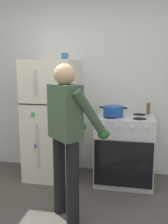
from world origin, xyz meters
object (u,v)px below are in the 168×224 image
Objects in this scene: red_pot at (113,111)px; pepper_mill at (148,109)px; refrigerator at (52,120)px; person_cook at (68,129)px; stove_range at (124,150)px; coffee_mug at (65,56)px.

pepper_mill is at bearing 28.52° from red_pot.
refrigerator is 1.09m from person_cook.
stove_range is at bearing -0.56° from refrigerator.
coffee_mug reaches higher than pepper_mill.
stove_range is 1.20m from person_cook.
coffee_mug reaches higher than red_pot.
stove_range is at bearing -144.96° from pepper_mill.
pepper_mill is (0.30, 0.21, 0.54)m from stove_range.
stove_range is at bearing 13.92° from red_pot.
refrigerator is at bearing 116.98° from person_cook.
coffee_mug is (-0.84, 0.06, 1.25)m from stove_range.
person_cook is at bearing -125.48° from pepper_mill.
coffee_mug is at bearing 171.65° from red_pot.
red_pot is 2.45× the size of pepper_mill.
refrigerator reaches higher than person_cook.
refrigerator reaches higher than pepper_mill.
person_cook is at bearing -63.02° from refrigerator.
refrigerator is 11.14× the size of pepper_mill.
red_pot is at bearing -3.29° from refrigerator.
coffee_mug is 0.75× the size of pepper_mill.
refrigerator reaches higher than red_pot.
red_pot is 0.99m from coffee_mug.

